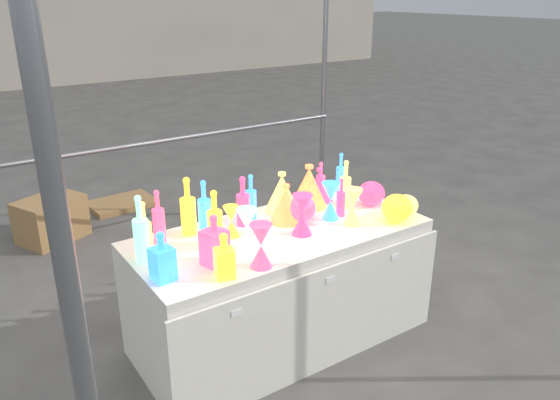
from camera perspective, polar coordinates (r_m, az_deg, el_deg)
ground at (r=3.66m, az=-0.00°, el=-13.99°), size 80.00×80.00×0.00m
display_table at (r=3.46m, az=0.09°, el=-8.99°), size 1.84×0.83×0.75m
cardboard_box_closed at (r=5.28m, az=-22.80°, el=-1.87°), size 0.65×0.58×0.39m
cardboard_box_flat at (r=5.91m, az=-16.19°, el=-0.34°), size 0.67×0.50×0.06m
bottle_0 at (r=3.23m, az=-9.60°, el=-0.60°), size 0.10×0.10×0.35m
bottle_1 at (r=3.24m, az=-7.91°, el=-0.69°), size 0.10×0.10×0.33m
bottle_2 at (r=3.16m, az=-12.59°, el=-1.69°), size 0.08×0.08×0.32m
bottle_3 at (r=3.32m, az=-3.90°, el=-0.10°), size 0.09×0.09×0.32m
bottle_4 at (r=2.98m, az=-13.99°, el=-3.12°), size 0.10×0.10×0.33m
bottle_5 at (r=2.95m, az=-14.36°, el=-2.95°), size 0.11×0.11×0.38m
bottle_6 at (r=3.06m, az=-6.84°, el=-1.91°), size 0.10×0.10×0.33m
bottle_7 at (r=3.42m, az=-3.06°, el=0.36°), size 0.07×0.07×0.29m
decanter_0 at (r=2.74m, az=-5.86°, el=-5.78°), size 0.12×0.12×0.24m
decanter_1 at (r=2.87m, az=-6.88°, el=-4.15°), size 0.15×0.15×0.28m
decanter_2 at (r=2.77m, az=-12.24°, el=-5.73°), size 0.12×0.12×0.26m
hourglass_0 at (r=2.83m, az=-2.01°, el=-4.79°), size 0.14×0.14×0.24m
hourglass_1 at (r=3.20m, az=2.33°, el=-1.55°), size 0.16×0.16×0.25m
hourglass_2 at (r=3.37m, az=7.59°, el=-0.71°), size 0.12×0.12×0.23m
hourglass_3 at (r=3.03m, az=-3.47°, el=-3.02°), size 0.13×0.13×0.24m
hourglass_4 at (r=3.20m, az=-5.11°, el=-2.23°), size 0.12×0.12×0.19m
hourglass_5 at (r=3.44m, az=5.30°, el=-0.09°), size 0.13×0.13×0.24m
globe_0 at (r=3.47m, az=12.12°, el=-0.98°), size 0.24×0.24×0.16m
globe_1 at (r=3.58m, az=13.03°, el=-0.67°), size 0.18×0.18×0.12m
globe_2 at (r=3.40m, az=2.24°, el=-1.05°), size 0.21×0.21×0.15m
globe_3 at (r=3.71m, az=9.52°, el=0.55°), size 0.22×0.22×0.14m
lampshade_0 at (r=3.38m, az=0.62°, el=-0.32°), size 0.21×0.21×0.25m
lampshade_1 at (r=3.61m, az=3.03°, el=1.48°), size 0.28×0.28×0.29m
lampshade_2 at (r=3.74m, az=4.13°, el=1.66°), size 0.25×0.25×0.23m
lampshade_3 at (r=3.53m, az=0.20°, el=0.83°), size 0.27×0.27×0.27m
bottle_8 at (r=3.90m, az=6.36°, el=2.88°), size 0.08×0.08×0.29m
bottle_9 at (r=3.75m, az=4.27°, el=2.02°), size 0.07×0.07×0.27m
bottle_10 at (r=3.49m, az=6.40°, el=0.29°), size 0.07×0.07×0.25m
bottle_11 at (r=3.61m, az=6.85°, el=1.66°), size 0.09×0.09×0.33m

